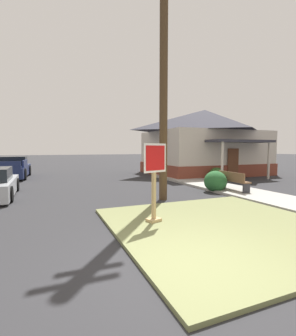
{
  "coord_description": "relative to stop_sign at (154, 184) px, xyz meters",
  "views": [
    {
      "loc": [
        -2.16,
        -3.41,
        2.05
      ],
      "look_at": [
        1.07,
        4.43,
        1.37
      ],
      "focal_mm": 26.06,
      "sensor_mm": 36.0,
      "label": 1
    }
  ],
  "objects": [
    {
      "name": "shrub_by_curb",
      "position": [
        4.69,
        3.45,
        -0.62
      ],
      "size": [
        1.06,
        1.06,
        0.99
      ],
      "primitive_type": "ellipsoid",
      "color": "#285F2F",
      "rests_on": "ground"
    },
    {
      "name": "utility_pole",
      "position": [
        1.63,
        2.8,
        4.41
      ],
      "size": [
        1.33,
        0.32,
        10.78
      ],
      "color": "#4C3823",
      "rests_on": "ground"
    },
    {
      "name": "manhole_cover",
      "position": [
        -0.74,
        0.9,
        -1.11
      ],
      "size": [
        0.7,
        0.7,
        0.02
      ],
      "primitive_type": "cylinder",
      "color": "black",
      "rests_on": "ground"
    },
    {
      "name": "shrub_near_porch",
      "position": [
        7.62,
        7.1,
        -0.71
      ],
      "size": [
        0.9,
        0.9,
        0.81
      ],
      "primitive_type": "ellipsoid",
      "color": "#366329",
      "rests_on": "ground"
    },
    {
      "name": "street_bench",
      "position": [
        5.3,
        2.97,
        -0.52
      ],
      "size": [
        0.49,
        1.82,
        0.85
      ],
      "color": "brown",
      "rests_on": "sidewalk_strip"
    },
    {
      "name": "grass_corner_patch",
      "position": [
        1.57,
        -0.88,
        -1.08
      ],
      "size": [
        5.59,
        5.64,
        0.08
      ],
      "primitive_type": "cube",
      "color": "olive",
      "rests_on": "ground"
    },
    {
      "name": "sidewalk_strip",
      "position": [
        5.57,
        2.95,
        -1.06
      ],
      "size": [
        2.2,
        15.32,
        0.12
      ],
      "primitive_type": "cube",
      "color": "#9E9B93",
      "rests_on": "ground"
    },
    {
      "name": "stop_sign",
      "position": [
        0.0,
        0.0,
        0.0
      ],
      "size": [
        0.73,
        0.38,
        2.1
      ],
      "color": "tan",
      "rests_on": "grass_corner_patch"
    },
    {
      "name": "pickup_truck_navy",
      "position": [
        -4.96,
        13.28,
        -0.5
      ],
      "size": [
        2.26,
        5.07,
        1.48
      ],
      "color": "#19234C",
      "rests_on": "ground"
    },
    {
      "name": "corner_house",
      "position": [
        9.22,
        10.77,
        1.53
      ],
      "size": [
        9.04,
        8.34,
        5.15
      ],
      "color": "brown",
      "rests_on": "ground"
    },
    {
      "name": "ground_plane",
      "position": [
        -0.45,
        -2.48,
        -1.12
      ],
      "size": [
        160.0,
        160.0,
        0.0
      ],
      "primitive_type": "plane",
      "color": "#2B2B2D"
    }
  ]
}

